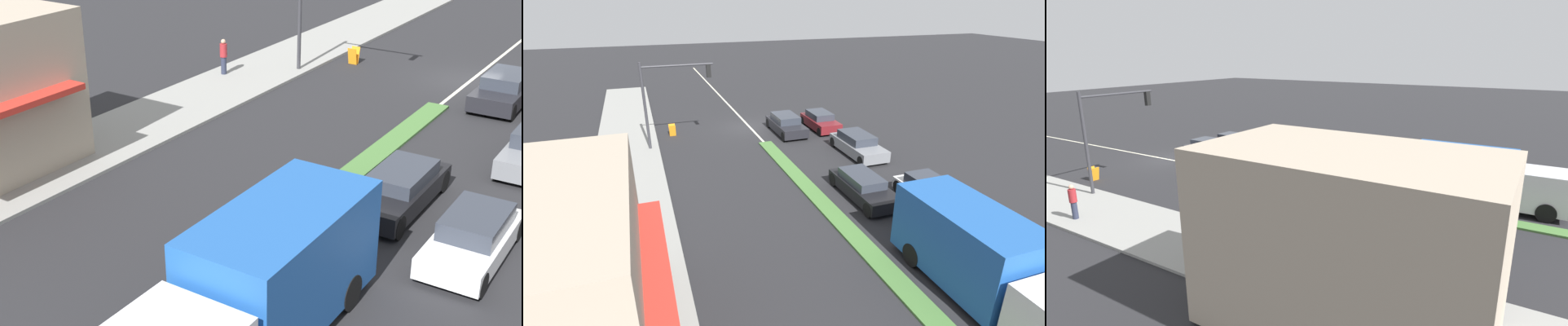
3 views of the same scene
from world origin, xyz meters
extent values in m
plane|color=#232326|center=(0.00, 18.00, 0.00)|extent=(160.00, 160.00, 0.00)
cube|color=gray|center=(9.00, 18.50, 0.06)|extent=(4.00, 73.00, 0.12)
cube|color=beige|center=(0.00, 0.00, 0.00)|extent=(0.16, 60.00, 0.01)
cube|color=tan|center=(10.54, 19.63, 2.70)|extent=(4.40, 7.89, 5.17)
cube|color=red|center=(7.99, 19.63, 2.92)|extent=(0.70, 6.32, 0.20)
cylinder|color=#333338|center=(7.55, 2.71, 2.92)|extent=(0.18, 0.18, 5.60)
cylinder|color=#333338|center=(5.30, 2.71, 5.42)|extent=(4.50, 0.12, 0.12)
cube|color=black|center=(3.35, 2.71, 4.97)|extent=(0.28, 0.24, 0.84)
sphere|color=red|center=(3.35, 2.58, 5.24)|extent=(0.18, 0.18, 0.18)
sphere|color=gold|center=(3.35, 2.58, 4.97)|extent=(0.18, 0.18, 0.18)
sphere|color=green|center=(3.35, 2.58, 4.70)|extent=(0.18, 0.18, 0.18)
cylinder|color=#282D42|center=(10.09, 5.39, 0.54)|extent=(0.26, 0.26, 0.83)
cylinder|color=maroon|center=(10.09, 5.39, 1.26)|extent=(0.34, 0.34, 0.62)
sphere|color=tan|center=(10.09, 5.39, 1.68)|extent=(0.22, 0.22, 0.22)
cube|color=orange|center=(5.86, 0.00, 0.43)|extent=(0.45, 0.21, 0.84)
cube|color=orange|center=(5.86, 0.32, 0.43)|extent=(0.45, 0.21, 0.84)
cube|color=silver|center=(-2.20, 24.21, 1.22)|extent=(2.28, 2.20, 1.90)
cube|color=#1E519E|center=(-2.20, 20.36, 1.57)|extent=(2.40, 5.10, 2.60)
cylinder|color=black|center=(-3.28, 24.41, 0.45)|extent=(0.28, 0.90, 0.90)
cylinder|color=black|center=(-1.12, 24.41, 0.45)|extent=(0.28, 0.90, 0.90)
cylinder|color=black|center=(-3.28, 19.11, 0.45)|extent=(0.28, 0.90, 0.90)
cylinder|color=black|center=(-1.12, 19.11, 0.45)|extent=(0.28, 0.90, 0.90)
cube|color=silver|center=(-5.00, 15.30, 0.47)|extent=(1.72, 4.13, 0.57)
cube|color=#2D333D|center=(-5.00, 15.10, 1.01)|extent=(1.46, 2.27, 0.52)
cylinder|color=black|center=(-5.76, 16.94, 0.33)|extent=(0.22, 0.66, 0.66)
cylinder|color=black|center=(-4.24, 16.94, 0.33)|extent=(0.22, 0.66, 0.66)
cylinder|color=black|center=(-5.76, 13.67, 0.33)|extent=(0.22, 0.66, 0.66)
cylinder|color=black|center=(-4.24, 13.67, 0.33)|extent=(0.22, 0.66, 0.66)
cube|color=black|center=(-2.20, 2.37, 0.51)|extent=(1.85, 4.36, 0.65)
cube|color=#2D333D|center=(-2.20, 2.15, 1.09)|extent=(1.57, 2.40, 0.51)
cylinder|color=black|center=(-3.02, 4.11, 0.34)|extent=(0.22, 0.68, 0.68)
cylinder|color=black|center=(-1.38, 4.11, 0.34)|extent=(0.22, 0.68, 0.68)
cylinder|color=black|center=(-3.02, 0.63, 0.34)|extent=(0.22, 0.68, 0.68)
cylinder|color=black|center=(-1.38, 0.63, 0.34)|extent=(0.22, 0.68, 0.68)
cube|color=slate|center=(-5.00, 8.09, 0.51)|extent=(1.84, 4.59, 0.66)
cube|color=#2D333D|center=(-5.00, 7.87, 1.09)|extent=(1.56, 2.52, 0.51)
cylinder|color=black|center=(-5.82, 9.96, 0.33)|extent=(0.22, 0.65, 0.65)
cylinder|color=black|center=(-4.18, 9.96, 0.33)|extent=(0.22, 0.65, 0.65)
cylinder|color=black|center=(-5.82, 6.23, 0.33)|extent=(0.22, 0.65, 0.65)
cylinder|color=black|center=(-4.18, 6.23, 0.33)|extent=(0.22, 0.65, 0.65)
cube|color=maroon|center=(-5.00, 2.32, 0.50)|extent=(1.71, 4.02, 0.65)
cube|color=#2D333D|center=(-5.00, 2.12, 1.06)|extent=(1.46, 2.21, 0.47)
cylinder|color=black|center=(-5.76, 3.92, 0.32)|extent=(0.22, 0.64, 0.64)
cylinder|color=black|center=(-4.24, 3.92, 0.32)|extent=(0.22, 0.64, 0.64)
cylinder|color=black|center=(-5.76, 0.73, 0.32)|extent=(0.22, 0.64, 0.64)
cylinder|color=black|center=(-4.24, 0.73, 0.32)|extent=(0.22, 0.64, 0.64)
cube|color=black|center=(-2.20, 13.59, 0.49)|extent=(1.70, 4.50, 0.59)
cube|color=#2D333D|center=(-2.20, 13.36, 1.00)|extent=(1.45, 2.48, 0.43)
cylinder|color=black|center=(-2.95, 15.38, 0.35)|extent=(0.22, 0.71, 0.71)
cylinder|color=black|center=(-1.45, 15.38, 0.35)|extent=(0.22, 0.71, 0.71)
cylinder|color=black|center=(-2.95, 11.80, 0.35)|extent=(0.22, 0.71, 0.71)
cylinder|color=black|center=(-1.45, 11.80, 0.35)|extent=(0.22, 0.71, 0.71)
camera|label=1|loc=(-9.34, 32.34, 10.12)|focal=50.00mm
camera|label=2|loc=(7.83, 29.53, 9.50)|focal=28.00mm
camera|label=3|loc=(19.76, 23.91, 7.70)|focal=28.00mm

